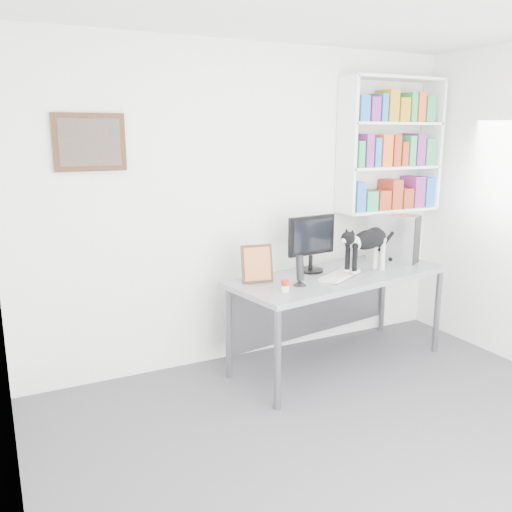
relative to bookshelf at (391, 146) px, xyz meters
name	(u,v)px	position (x,y,z in m)	size (l,w,h in m)	color
room	(408,250)	(-1.40, -1.85, -0.50)	(4.01, 4.01, 2.70)	#4C4C51
bookshelf	(391,146)	(0.00, 0.00, 0.00)	(1.03, 0.28, 1.24)	white
wall_art	(90,142)	(-2.70, 0.12, 0.05)	(0.52, 0.04, 0.42)	#422515
desk	(339,319)	(-0.81, -0.41, -1.44)	(1.94, 0.76, 0.81)	gray
monitor	(311,243)	(-1.00, -0.24, -0.79)	(0.46, 0.22, 0.49)	black
keyboard	(340,275)	(-0.88, -0.50, -1.02)	(0.44, 0.17, 0.03)	silver
pc_tower	(393,238)	(-0.12, -0.24, -0.82)	(0.19, 0.44, 0.44)	#BABBC0
speaker	(300,270)	(-1.30, -0.57, -0.92)	(0.11, 0.11, 0.25)	black
leaning_print	(257,263)	(-1.56, -0.33, -0.88)	(0.25, 0.10, 0.31)	#422515
soup_can	(285,286)	(-1.49, -0.66, -0.99)	(0.06, 0.06, 0.09)	#A8220E
cat	(367,251)	(-0.61, -0.49, -0.85)	(0.63, 0.17, 0.39)	black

